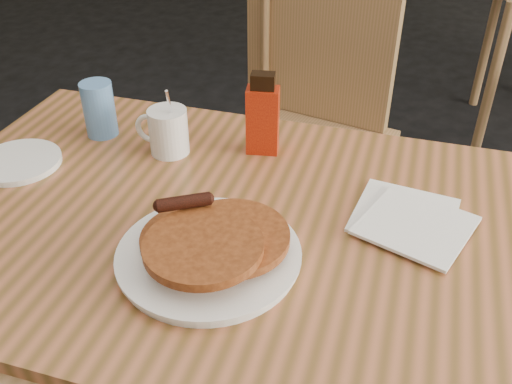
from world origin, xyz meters
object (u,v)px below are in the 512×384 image
Objects in this scene: coffee_mug at (167,130)px; blue_tumbler at (99,109)px; main_table at (223,235)px; syrup_bottle at (263,116)px; chair_main_far at (308,100)px; pancake_plate at (209,248)px.

coffee_mug is 1.26× the size of blue_tumbler.
coffee_mug reaches higher than main_table.
main_table is 0.42m from blue_tumbler.
coffee_mug is at bearing -172.11° from syrup_bottle.
chair_main_far is 0.90m from pancake_plate.
main_table is 10.05× the size of blue_tumbler.
main_table is 6.99× the size of syrup_bottle.
pancake_plate is (0.04, -0.88, 0.16)m from chair_main_far.
coffee_mug is (-0.16, -0.59, 0.18)m from chair_main_far.
main_table is 0.27m from syrup_bottle.
blue_tumbler reaches higher than main_table.
syrup_bottle is 1.44× the size of blue_tumbler.
syrup_bottle is at bearing 89.80° from main_table.
main_table is 4.08× the size of pancake_plate.
coffee_mug is 0.88× the size of syrup_bottle.
main_table is 7.99× the size of coffee_mug.
blue_tumbler is (-0.37, 0.31, 0.03)m from pancake_plate.
blue_tumbler is (-0.35, 0.20, 0.10)m from main_table.
syrup_bottle reaches higher than pancake_plate.
coffee_mug is (-0.18, 0.17, 0.09)m from main_table.
pancake_plate is 0.35m from syrup_bottle.
syrup_bottle is (-0.02, 0.35, 0.05)m from pancake_plate.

